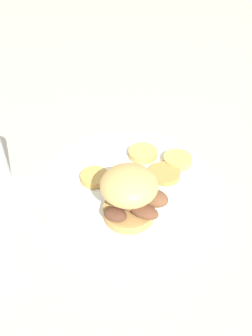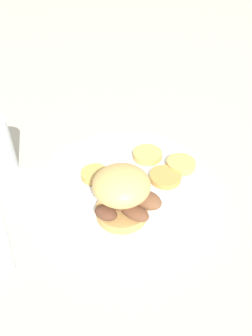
# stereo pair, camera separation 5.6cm
# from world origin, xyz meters

# --- Properties ---
(ground_plane) EXTENTS (4.00, 4.00, 0.00)m
(ground_plane) POSITION_xyz_m (0.00, 0.00, 0.00)
(ground_plane) COLOR #B2A899
(dinner_plate) EXTENTS (0.30, 0.30, 0.02)m
(dinner_plate) POSITION_xyz_m (0.00, 0.00, 0.01)
(dinner_plate) COLOR white
(dinner_plate) RESTS_ON ground_plane
(sandwich) EXTENTS (0.10, 0.10, 0.09)m
(sandwich) POSITION_xyz_m (0.06, -0.06, 0.07)
(sandwich) COLOR tan
(sandwich) RESTS_ON dinner_plate
(potato_round_0) EXTENTS (0.05, 0.05, 0.01)m
(potato_round_0) POSITION_xyz_m (0.04, 0.10, 0.03)
(potato_round_0) COLOR tan
(potato_round_0) RESTS_ON dinner_plate
(potato_round_1) EXTENTS (0.06, 0.06, 0.01)m
(potato_round_1) POSITION_xyz_m (-0.02, 0.07, 0.03)
(potato_round_1) COLOR tan
(potato_round_1) RESTS_ON dinner_plate
(potato_round_2) EXTENTS (0.06, 0.06, 0.01)m
(potato_round_2) POSITION_xyz_m (0.05, 0.05, 0.03)
(potato_round_2) COLOR #BC8942
(potato_round_2) RESTS_ON dinner_plate
(potato_round_3) EXTENTS (0.05, 0.05, 0.01)m
(potato_round_3) POSITION_xyz_m (-0.04, -0.04, 0.03)
(potato_round_3) COLOR tan
(potato_round_3) RESTS_ON dinner_plate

